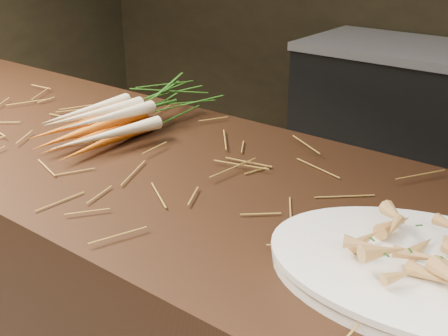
% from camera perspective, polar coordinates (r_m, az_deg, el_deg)
% --- Properties ---
extents(main_counter, '(2.40, 0.70, 0.90)m').
position_cam_1_polar(main_counter, '(1.49, -6.92, -15.08)').
color(main_counter, black).
rests_on(main_counter, ground).
extents(straw_bedding, '(1.40, 0.60, 0.02)m').
position_cam_1_polar(straw_bedding, '(1.26, -7.93, 1.45)').
color(straw_bedding, olive).
rests_on(straw_bedding, main_counter).
extents(root_veg_bunch, '(0.20, 0.54, 0.10)m').
position_cam_1_polar(root_veg_bunch, '(1.43, -8.43, 5.84)').
color(root_veg_bunch, '#D06612').
rests_on(root_veg_bunch, main_counter).
extents(serving_platter, '(0.54, 0.41, 0.03)m').
position_cam_1_polar(serving_platter, '(0.88, 20.55, -10.26)').
color(serving_platter, white).
rests_on(serving_platter, main_counter).
extents(roasted_veg_heap, '(0.27, 0.22, 0.05)m').
position_cam_1_polar(roasted_veg_heap, '(0.86, 20.93, -8.05)').
color(roasted_veg_heap, '#C18B3C').
rests_on(roasted_veg_heap, serving_platter).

